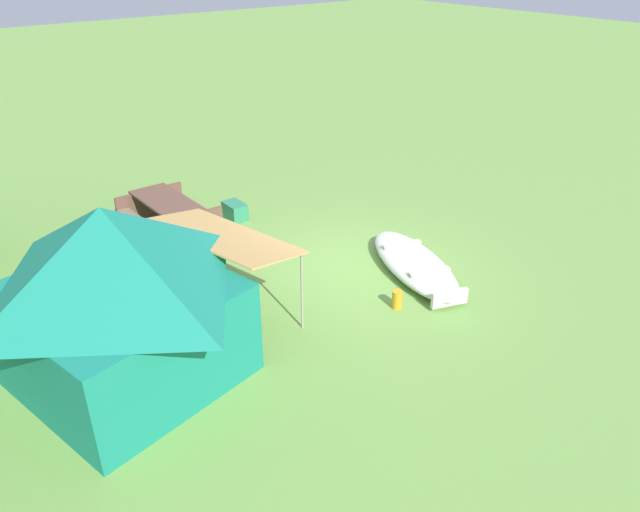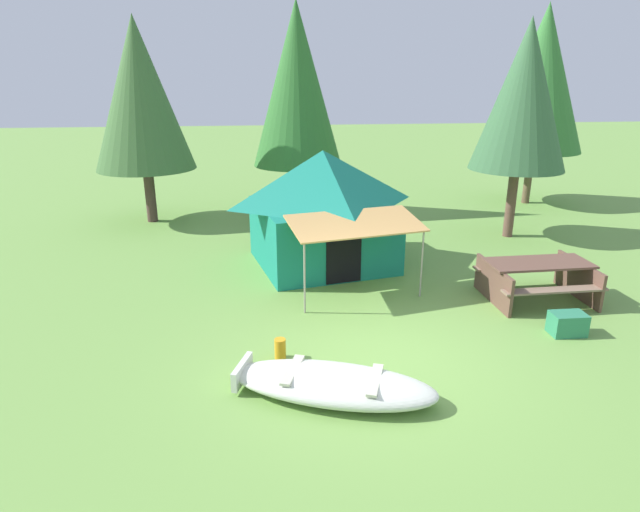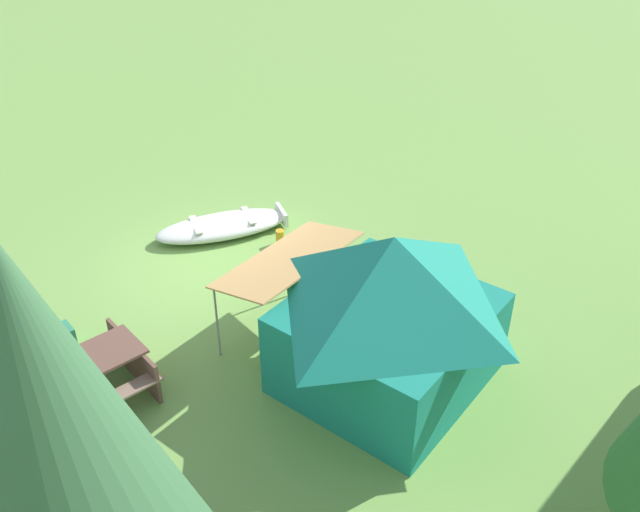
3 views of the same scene
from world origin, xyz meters
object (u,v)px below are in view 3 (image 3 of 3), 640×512
at_px(canvas_cabin_tent, 389,310).
at_px(cooler_box, 56,340).
at_px(picnic_table, 79,379).
at_px(fuel_can, 280,237).
at_px(beached_rowboat, 224,226).
at_px(pine_tree_side, 52,446).

xyz_separation_m(canvas_cabin_tent, cooler_box, (3.63, -3.95, -1.15)).
height_order(picnic_table, cooler_box, picnic_table).
height_order(canvas_cabin_tent, fuel_can, canvas_cabin_tent).
height_order(beached_rowboat, canvas_cabin_tent, canvas_cabin_tent).
relative_size(picnic_table, cooler_box, 3.50).
xyz_separation_m(canvas_cabin_tent, fuel_can, (-1.16, -4.21, -1.18)).
distance_m(beached_rowboat, canvas_cabin_tent, 5.45).
xyz_separation_m(canvas_cabin_tent, pine_tree_side, (5.20, 1.63, 2.27)).
xyz_separation_m(cooler_box, pine_tree_side, (1.57, 5.58, 3.42)).
height_order(picnic_table, pine_tree_side, pine_tree_side).
bearing_deg(fuel_can, cooler_box, 3.06).
bearing_deg(canvas_cabin_tent, cooler_box, -47.44).
relative_size(canvas_cabin_tent, pine_tree_side, 0.81).
distance_m(fuel_can, pine_tree_side, 9.30).
distance_m(beached_rowboat, cooler_box, 4.36).
bearing_deg(canvas_cabin_tent, pine_tree_side, 17.39).
distance_m(canvas_cabin_tent, pine_tree_side, 5.90).
relative_size(canvas_cabin_tent, picnic_table, 2.26).
relative_size(beached_rowboat, fuel_can, 9.26).
distance_m(beached_rowboat, fuel_can, 1.27).
height_order(beached_rowboat, cooler_box, cooler_box).
distance_m(canvas_cabin_tent, cooler_box, 5.49).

